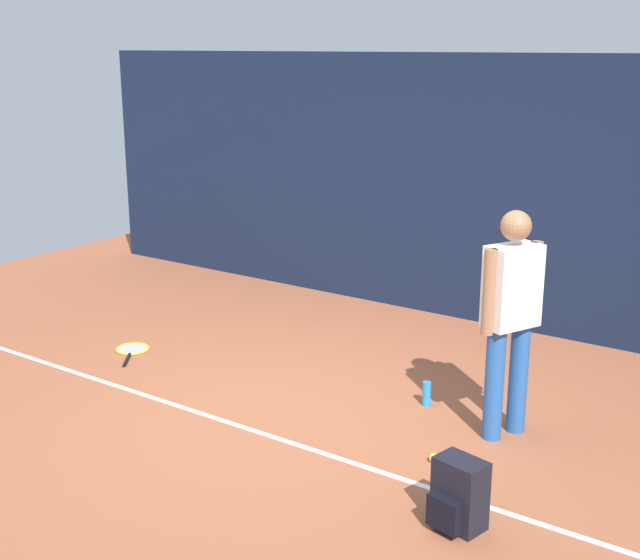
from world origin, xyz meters
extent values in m
plane|color=#9E5638|center=(0.00, 0.00, 0.00)|extent=(12.00, 12.00, 0.00)
cube|color=#141E38|center=(0.00, 3.00, 1.37)|extent=(10.00, 0.10, 2.74)
cube|color=white|center=(0.00, -0.42, 0.00)|extent=(9.00, 0.05, 0.00)
cylinder|color=#2659A5|center=(1.48, 0.50, 0.42)|extent=(0.14, 0.14, 0.85)
cylinder|color=#2659A5|center=(1.57, 0.72, 0.42)|extent=(0.14, 0.14, 0.85)
cube|color=white|center=(1.53, 0.61, 1.15)|extent=(0.36, 0.45, 0.60)
sphere|color=#9E704C|center=(1.53, 0.61, 1.59)|extent=(0.22, 0.22, 0.22)
cylinder|color=#9E704C|center=(1.44, 0.41, 1.14)|extent=(0.09, 0.09, 0.62)
cylinder|color=#9E704C|center=(1.61, 0.81, 1.14)|extent=(0.09, 0.09, 0.62)
cylinder|color=black|center=(-1.91, 0.03, 0.01)|extent=(0.21, 0.26, 0.03)
torus|color=gold|center=(-2.09, 0.27, 0.01)|extent=(0.45, 0.45, 0.02)
cylinder|color=#B2B2B2|center=(-2.09, 0.27, 0.01)|extent=(0.39, 0.39, 0.00)
cube|color=black|center=(1.81, -0.72, 0.22)|extent=(0.34, 0.26, 0.44)
cube|color=black|center=(1.78, -0.86, 0.14)|extent=(0.23, 0.12, 0.20)
sphere|color=#CCE033|center=(1.31, -0.09, 0.03)|extent=(0.07, 0.07, 0.07)
cylinder|color=#268CD8|center=(0.81, 0.74, 0.10)|extent=(0.07, 0.07, 0.20)
camera|label=1|loc=(3.74, -4.92, 2.81)|focal=47.60mm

